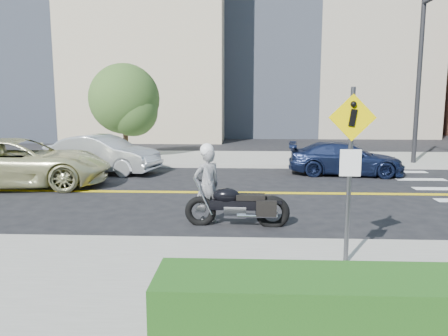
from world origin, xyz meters
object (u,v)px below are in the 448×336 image
Objects in this scene: pedestrian_sign at (350,159)px; suv at (20,163)px; motorcycle at (237,196)px; motorcyclist at (207,184)px; parked_car_silver at (103,154)px; parked_car_blue at (345,159)px.

suv is at bearing 143.22° from pedestrian_sign.
motorcyclist is at bearing 166.00° from motorcycle.
motorcyclist is at bearing 132.72° from pedestrian_sign.
pedestrian_sign reaches higher than parked_car_silver.
pedestrian_sign is 1.27× the size of motorcycle.
parked_car_blue is (11.56, 2.90, -0.18)m from suv.
parked_car_silver is (-5.52, 7.24, 0.04)m from motorcycle.
motorcyclist is 8.52m from parked_car_silver.
motorcyclist is at bearing -130.88° from parked_car_silver.
motorcyclist is 7.86m from suv.
pedestrian_sign is 0.65× the size of parked_car_silver.
pedestrian_sign is at bearing 99.11° from motorcyclist.
motorcyclist reaches higher than parked_car_blue.
motorcycle is 8.32m from parked_car_blue.
suv is (-7.42, 4.32, 0.10)m from motorcycle.
pedestrian_sign is 10.21m from parked_car_blue.
pedestrian_sign is 3.50m from motorcycle.
motorcycle is 0.54× the size of parked_car_blue.
motorcyclist is at bearing 151.60° from parked_car_blue.
pedestrian_sign reaches higher than motorcyclist.
parked_car_blue is at bearing -85.60° from suv.
motorcyclist is 0.44× the size of parked_car_blue.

